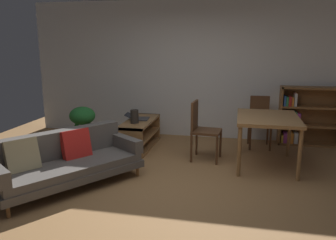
# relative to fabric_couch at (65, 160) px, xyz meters

# --- Properties ---
(ground_plane) EXTENTS (8.16, 8.16, 0.00)m
(ground_plane) POSITION_rel_fabric_couch_xyz_m (1.38, 0.15, -0.35)
(ground_plane) COLOR #9E7042
(back_wall_panel) EXTENTS (6.80, 0.10, 2.70)m
(back_wall_panel) POSITION_rel_fabric_couch_xyz_m (1.38, 2.85, 1.00)
(back_wall_panel) COLOR silver
(back_wall_panel) RESTS_ON ground_plane
(fabric_couch) EXTENTS (1.74, 2.01, 0.72)m
(fabric_couch) POSITION_rel_fabric_couch_xyz_m (0.00, 0.00, 0.00)
(fabric_couch) COLOR brown
(fabric_couch) RESTS_ON ground_plane
(media_console) EXTENTS (0.46, 1.24, 0.50)m
(media_console) POSITION_rel_fabric_couch_xyz_m (0.49, 1.84, -0.10)
(media_console) COLOR olive
(media_console) RESTS_ON ground_plane
(open_laptop) EXTENTS (0.45, 0.34, 0.10)m
(open_laptop) POSITION_rel_fabric_couch_xyz_m (0.43, 1.93, 0.18)
(open_laptop) COLOR #333338
(open_laptop) RESTS_ON media_console
(desk_speaker) EXTENTS (0.14, 0.14, 0.24)m
(desk_speaker) POSITION_rel_fabric_couch_xyz_m (0.47, 1.61, 0.28)
(desk_speaker) COLOR #2D2823
(desk_speaker) RESTS_ON media_console
(potted_floor_plant) EXTENTS (0.50, 0.49, 0.77)m
(potted_floor_plant) POSITION_rel_fabric_couch_xyz_m (-0.48, 1.54, 0.13)
(potted_floor_plant) COLOR brown
(potted_floor_plant) RESTS_ON ground_plane
(dining_table) EXTENTS (0.91, 1.16, 0.78)m
(dining_table) POSITION_rel_fabric_couch_xyz_m (2.67, 1.32, 0.35)
(dining_table) COLOR olive
(dining_table) RESTS_ON ground_plane
(dining_chair_near) EXTENTS (0.48, 0.46, 0.96)m
(dining_chair_near) POSITION_rel_fabric_couch_xyz_m (1.66, 1.41, 0.19)
(dining_chair_near) COLOR #56351E
(dining_chair_near) RESTS_ON ground_plane
(dining_chair_far) EXTENTS (0.41, 0.45, 0.92)m
(dining_chair_far) POSITION_rel_fabric_couch_xyz_m (2.62, 2.36, 0.17)
(dining_chair_far) COLOR #56351E
(dining_chair_far) RESTS_ON ground_plane
(bookshelf) EXTENTS (1.11, 0.30, 1.09)m
(bookshelf) POSITION_rel_fabric_couch_xyz_m (3.46, 2.67, 0.18)
(bookshelf) COLOR brown
(bookshelf) RESTS_ON ground_plane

